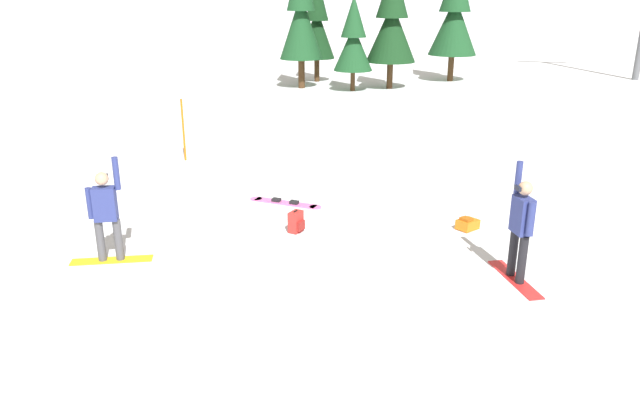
% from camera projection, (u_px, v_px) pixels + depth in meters
% --- Properties ---
extents(ground_plane, '(800.00, 800.00, 0.00)m').
position_uv_depth(ground_plane, '(285.00, 311.00, 9.54)').
color(ground_plane, white).
extents(snowboarder_foreground, '(1.48, 0.81, 2.00)m').
position_uv_depth(snowboarder_foreground, '(106.00, 214.00, 10.98)').
color(snowboarder_foreground, yellow).
rests_on(snowboarder_foreground, ground_plane).
extents(snowboarder_midground, '(0.90, 1.49, 2.07)m').
position_uv_depth(snowboarder_midground, '(521.00, 227.00, 10.24)').
color(snowboarder_midground, red).
rests_on(snowboarder_midground, ground_plane).
extents(loose_snowboard_far_spare, '(1.85, 0.54, 0.09)m').
position_uv_depth(loose_snowboard_far_spare, '(285.00, 203.00, 14.29)').
color(loose_snowboard_far_spare, pink).
rests_on(loose_snowboard_far_spare, ground_plane).
extents(backpack_red, '(0.32, 0.36, 0.47)m').
position_uv_depth(backpack_red, '(296.00, 222.00, 12.58)').
color(backpack_red, red).
rests_on(backpack_red, ground_plane).
extents(backpack_orange, '(0.52, 0.55, 0.27)m').
position_uv_depth(backpack_orange, '(467.00, 224.00, 12.74)').
color(backpack_orange, orange).
rests_on(backpack_orange, ground_plane).
extents(trail_marker_pole, '(0.06, 0.06, 1.82)m').
position_uv_depth(trail_marker_pole, '(183.00, 130.00, 17.57)').
color(trail_marker_pole, orange).
rests_on(trail_marker_pole, ground_plane).
extents(pine_tree_broad, '(2.45, 2.45, 6.02)m').
position_uv_depth(pine_tree_broad, '(392.00, 21.00, 29.42)').
color(pine_tree_broad, '#472D19').
rests_on(pine_tree_broad, ground_plane).
extents(pine_tree_young, '(1.89, 1.89, 4.52)m').
position_uv_depth(pine_tree_young, '(353.00, 39.00, 28.99)').
color(pine_tree_young, '#472D19').
rests_on(pine_tree_young, ground_plane).
extents(pine_tree_short, '(2.14, 2.14, 6.59)m').
position_uv_depth(pine_tree_short, '(301.00, 14.00, 29.51)').
color(pine_tree_short, '#472D19').
rests_on(pine_tree_short, ground_plane).
extents(pine_tree_twin, '(1.90, 1.90, 5.57)m').
position_uv_depth(pine_tree_twin, '(317.00, 23.00, 31.83)').
color(pine_tree_twin, '#472D19').
rests_on(pine_tree_twin, ground_plane).
extents(pine_tree_slender, '(2.55, 2.55, 6.36)m').
position_uv_depth(pine_tree_slender, '(454.00, 15.00, 31.80)').
color(pine_tree_slender, '#472D19').
rests_on(pine_tree_slender, ground_plane).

